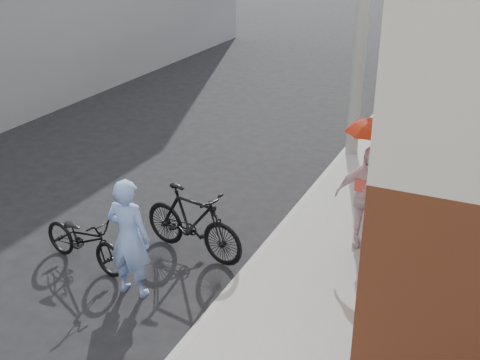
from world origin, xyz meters
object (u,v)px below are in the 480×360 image
Objects in this scene: officer at (129,238)px; kimono_woman at (366,197)px; bike_right at (193,222)px; planter at (409,217)px; utility_pole at (363,1)px; bike_left at (84,239)px.

officer is 3.85m from kimono_woman.
bike_right is 4.52× the size of planter.
kimono_woman is at bearing -52.22° from bike_right.
bike_right is at bearing -167.00° from kimono_woman.
bike_right is at bearing -102.88° from officer.
kimono_woman reaches higher than officer.
officer is at bearing 178.70° from bike_right.
utility_pole is at bearing -103.89° from officer.
bike_left is at bearing -163.77° from kimono_woman.
officer is 1.26m from bike_left.
bike_left is 1.74m from bike_right.
utility_pole reaches higher than bike_left.
utility_pole reaches higher than bike_right.
kimono_woman is (3.91, 2.32, 0.53)m from bike_left.
planter is at bearing -42.70° from bike_left.
planter is at bearing -57.92° from utility_pole.
bike_left is 0.89× the size of bike_right.
officer is 0.94× the size of bike_right.
planter is (1.86, -2.96, -3.27)m from utility_pole.
kimono_woman is (2.50, 1.30, 0.40)m from bike_right.
utility_pole is 16.09× the size of planter.
utility_pole is 4.04× the size of kimono_woman.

